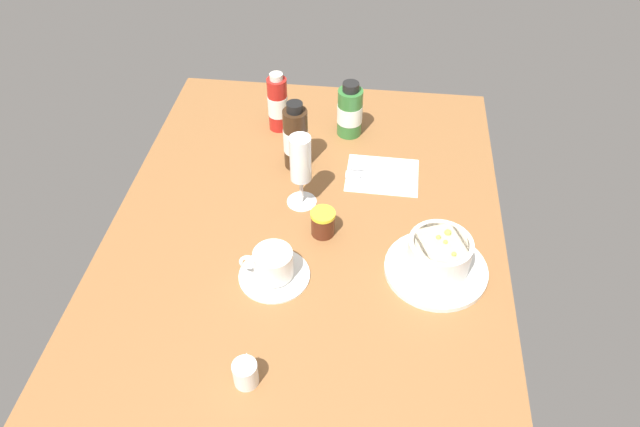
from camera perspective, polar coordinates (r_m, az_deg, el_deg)
name	(u,v)px	position (r cm, az deg, el deg)	size (l,w,h in cm)	color
ground_plane	(307,228)	(127.83, -1.28, -1.45)	(110.00, 84.00, 3.00)	brown
porridge_bowl	(438,258)	(116.86, 11.38, -4.25)	(20.43, 20.43, 9.33)	white
cutlery_setting	(380,174)	(139.16, 5.88, 3.80)	(13.92, 17.14, 0.90)	white
coffee_cup	(273,266)	(114.94, -4.56, -5.11)	(14.12, 14.12, 6.69)	white
creamer_jug	(246,373)	(102.16, -7.23, -15.07)	(5.12, 4.26, 5.40)	white
wine_glass	(301,163)	(124.40, -1.89, 4.92)	(6.66, 6.66, 17.73)	white
jam_jar	(323,223)	(122.65, 0.28, -0.90)	(5.21, 5.21, 5.91)	#512313
sauce_bottle_green	(350,111)	(148.22, 2.91, 9.87)	(6.33, 6.33, 14.54)	#337233
sauce_bottle_red	(278,104)	(149.92, -4.12, 10.58)	(5.04, 5.04, 15.67)	#B21E19
sauce_bottle_brown	(296,138)	(136.93, -2.37, 7.33)	(5.79, 5.79, 17.29)	#382314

